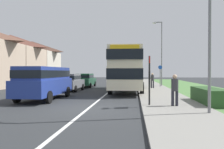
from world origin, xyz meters
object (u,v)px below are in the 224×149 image
Objects in this scene: pedestrian_walking_away at (152,80)px; parked_car_dark_green at (85,80)px; cycle_route_sign at (160,75)px; street_lamp_near at (207,5)px; parked_car_grey at (70,82)px; bus_stop_sign at (149,77)px; pedestrian_at_stop at (175,88)px; double_decker_bus at (127,68)px; parked_van_blue at (45,80)px; street_lamp_mid at (161,50)px.

parked_car_dark_green is at bearing 163.50° from pedestrian_walking_away.
cycle_route_sign is 16.02m from street_lamp_near.
parked_car_grey is 10.96m from bus_stop_sign.
cycle_route_sign is at bearing 30.16° from parked_car_grey.
pedestrian_at_stop is 14.02m from cycle_route_sign.
double_decker_bus is at bearing 106.37° from pedestrian_at_stop.
double_decker_bus reaches higher than parked_van_blue.
street_lamp_mid is at bearing 81.15° from cycle_route_sign.
parked_car_dark_green is 7.91m from pedestrian_walking_away.
parked_car_grey is 14.29m from street_lamp_near.
parked_car_dark_green is 2.74× the size of pedestrian_walking_away.
bus_stop_sign is (6.53, -2.46, 0.28)m from parked_van_blue.
street_lamp_near is (8.66, -15.79, 3.63)m from parked_car_dark_green.
parked_car_dark_green is at bearing -168.87° from street_lamp_mid.
bus_stop_sign reaches higher than parked_van_blue.
parked_car_grey is at bearing -142.72° from street_lamp_mid.
double_decker_bus is 1.31× the size of street_lamp_near.
street_lamp_mid is at bearing 71.66° from pedestrian_walking_away.
pedestrian_walking_away is at bearing -16.50° from parked_car_dark_green.
parked_car_grey is 11.88m from pedestrian_at_stop.
cycle_route_sign is (8.89, 5.17, 0.54)m from parked_car_grey.
parked_car_dark_green is 0.59× the size of street_lamp_mid.
bus_stop_sign is 0.33× the size of street_lamp_mid.
bus_stop_sign is (-1.11, -11.61, 0.56)m from pedestrian_walking_away.
parked_car_grey is at bearing 128.03° from bus_stop_sign.
cycle_route_sign is (0.93, 13.98, 0.45)m from pedestrian_at_stop.
street_lamp_mid reaches higher than bus_stop_sign.
parked_car_grey is at bearing 130.22° from street_lamp_near.
parked_van_blue is (-5.12, -6.33, -0.88)m from double_decker_bus.
parked_van_blue is 14.27m from cycle_route_sign.
parked_van_blue is 1.28× the size of parked_car_grey.
parked_van_blue is 8.20m from pedestrian_at_stop.
cycle_route_sign is (8.68, 11.33, 0.17)m from parked_van_blue.
bus_stop_sign is at bearing -98.86° from street_lamp_mid.
double_decker_bus is 8.92m from bus_stop_sign.
parked_car_grey is 0.95× the size of parked_car_dark_green.
street_lamp_near is (1.08, -13.54, 3.53)m from pedestrian_walking_away.
street_lamp_mid is at bearing 11.13° from parked_car_dark_green.
pedestrian_walking_away is at bearing 50.13° from parked_van_blue.
pedestrian_walking_away is (2.52, 2.82, -1.17)m from double_decker_bus.
parked_van_blue is 1.21× the size of parked_car_dark_green.
bus_stop_sign is 16.06m from street_lamp_mid.
double_decker_bus is at bearing -125.51° from cycle_route_sign.
street_lamp_mid is (1.32, 4.00, 3.49)m from pedestrian_walking_away.
street_lamp_near is (0.96, -1.74, 3.53)m from pedestrian_at_stop.
bus_stop_sign reaches higher than pedestrian_at_stop.
double_decker_bus is 1.32× the size of street_lamp_mid.
bus_stop_sign is at bearing -20.63° from parked_van_blue.
bus_stop_sign is 0.33× the size of street_lamp_near.
parked_car_grey is at bearing 91.95° from parked_van_blue.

